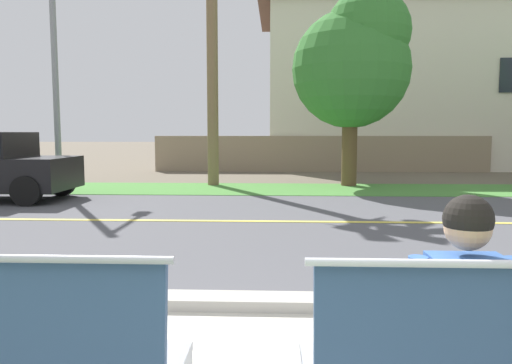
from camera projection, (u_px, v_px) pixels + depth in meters
ground_plane at (269, 208)px, 9.87m from camera, size 140.00×140.00×0.00m
curb_edge at (258, 302)px, 4.25m from camera, size 44.00×0.30×0.11m
street_asphalt at (268, 222)px, 8.38m from camera, size 52.00×8.00×0.01m
road_centre_line at (268, 221)px, 8.38m from camera, size 48.00×0.14×0.01m
far_verge_grass at (271, 189)px, 13.18m from camera, size 48.00×2.80×0.02m
seated_person_blue at (456, 310)px, 2.35m from camera, size 0.52×0.68×1.25m
streetlamp at (58, 44)px, 12.85m from camera, size 0.24×2.10×6.70m
shade_tree_far_left at (355, 60)px, 13.61m from camera, size 3.31×3.31×5.46m
garden_wall at (320, 154)px, 19.07m from camera, size 13.00×0.36×1.40m
house_across_street at (414, 84)px, 21.76m from camera, size 13.80×6.91×7.32m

